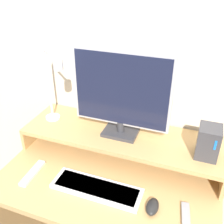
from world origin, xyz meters
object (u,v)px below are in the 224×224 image
mouse (152,207)px  remote_control (33,173)px  router_dock (208,142)px  monitor (121,93)px  desk_lamp (54,86)px  keyboard (97,188)px  remote_secondary (186,221)px

mouse → remote_control: mouse is taller
router_dock → remote_control: bearing=-160.1°
remote_control → mouse: bearing=-0.3°
monitor → desk_lamp: size_ratio=1.20×
monitor → keyboard: monitor is taller
monitor → desk_lamp: 0.35m
router_dock → remote_secondary: (-0.04, -0.30, -0.19)m
remote_control → remote_secondary: size_ratio=1.01×
router_dock → remote_control: size_ratio=0.86×
keyboard → router_dock: bearing=30.9°
monitor → mouse: bearing=-51.4°
router_dock → mouse: bearing=-122.0°
monitor → router_dock: (0.43, -0.03, -0.16)m
monitor → keyboard: size_ratio=1.17×
mouse → remote_secondary: (0.14, -0.01, -0.01)m
remote_control → desk_lamp: bearing=91.0°
monitor → remote_control: size_ratio=2.72×
mouse → remote_control: (-0.60, 0.00, -0.01)m
monitor → router_dock: monitor is taller
mouse → desk_lamp: bearing=155.2°
desk_lamp → keyboard: 0.55m
desk_lamp → remote_control: 0.45m
router_dock → mouse: size_ratio=1.66×
monitor → desk_lamp: (-0.35, -0.03, -0.00)m
remote_control → monitor: bearing=41.7°
desk_lamp → mouse: (0.60, -0.28, -0.34)m
router_dock → keyboard: 0.55m
desk_lamp → remote_secondary: (0.74, -0.29, -0.35)m
router_dock → monitor: bearing=176.0°
keyboard → remote_control: keyboard is taller
keyboard → remote_secondary: size_ratio=2.33×
remote_control → remote_secondary: bearing=-1.3°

